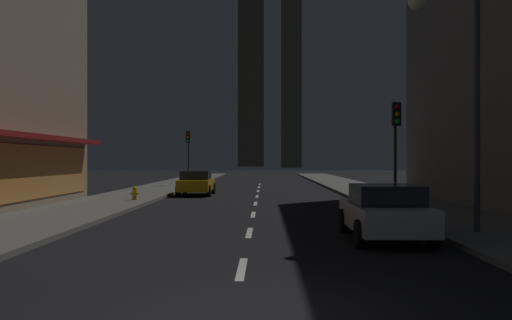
# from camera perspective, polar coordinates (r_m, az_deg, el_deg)

# --- Properties ---
(ground_plane) EXTENTS (78.00, 136.00, 0.10)m
(ground_plane) POSITION_cam_1_polar(r_m,az_deg,el_deg) (39.42, 0.27, -3.10)
(ground_plane) COLOR black
(sidewalk_right) EXTENTS (4.00, 76.00, 0.15)m
(sidewalk_right) POSITION_cam_1_polar(r_m,az_deg,el_deg) (39.95, 10.37, -2.87)
(sidewalk_right) COLOR #605E59
(sidewalk_right) RESTS_ON ground
(sidewalk_left) EXTENTS (4.00, 76.00, 0.15)m
(sidewalk_left) POSITION_cam_1_polar(r_m,az_deg,el_deg) (40.11, -9.79, -2.86)
(sidewalk_left) COLOR #605E59
(sidewalk_left) RESTS_ON ground
(lane_marking_center) EXTENTS (0.16, 43.80, 0.01)m
(lane_marking_center) POSITION_cam_1_polar(r_m,az_deg,el_deg) (26.24, -0.06, -4.55)
(lane_marking_center) COLOR silver
(lane_marking_center) RESTS_ON ground
(skyscraper_distant_tall) EXTENTS (7.81, 5.13, 77.66)m
(skyscraper_distant_tall) POSITION_cam_1_polar(r_m,az_deg,el_deg) (171.01, -0.51, 12.44)
(skyscraper_distant_tall) COLOR brown
(skyscraper_distant_tall) RESTS_ON ground
(skyscraper_distant_mid) EXTENTS (5.14, 8.03, 50.57)m
(skyscraper_distant_mid) POSITION_cam_1_polar(r_m,az_deg,el_deg) (148.85, 3.64, 9.00)
(skyscraper_distant_mid) COLOR #605B48
(skyscraper_distant_mid) RESTS_ON ground
(car_parked_near) EXTENTS (1.98, 4.24, 1.45)m
(car_parked_near) POSITION_cam_1_polar(r_m,az_deg,el_deg) (14.90, 13.20, -5.22)
(car_parked_near) COLOR silver
(car_parked_near) RESTS_ON ground
(car_parked_far) EXTENTS (1.98, 4.24, 1.45)m
(car_parked_far) POSITION_cam_1_polar(r_m,az_deg,el_deg) (32.66, -6.20, -2.36)
(car_parked_far) COLOR gold
(car_parked_far) RESTS_ON ground
(fire_hydrant_far_left) EXTENTS (0.42, 0.30, 0.65)m
(fire_hydrant_far_left) POSITION_cam_1_polar(r_m,az_deg,el_deg) (27.47, -12.46, -3.41)
(fire_hydrant_far_left) COLOR gold
(fire_hydrant_far_left) RESTS_ON sidewalk_left
(traffic_light_near_right) EXTENTS (0.32, 0.48, 4.20)m
(traffic_light_near_right) POSITION_cam_1_polar(r_m,az_deg,el_deg) (21.88, 14.30, 2.88)
(traffic_light_near_right) COLOR #2D2D2D
(traffic_light_near_right) RESTS_ON sidewalk_right
(traffic_light_far_left) EXTENTS (0.32, 0.48, 4.20)m
(traffic_light_far_left) POSITION_cam_1_polar(r_m,az_deg,el_deg) (42.94, -7.04, 1.49)
(traffic_light_far_left) COLOR #2D2D2D
(traffic_light_far_left) RESTS_ON sidewalk_left
(street_lamp_right) EXTENTS (1.96, 0.56, 6.58)m
(street_lamp_right) POSITION_cam_1_polar(r_m,az_deg,el_deg) (16.07, 19.13, 10.65)
(street_lamp_right) COLOR #38383D
(street_lamp_right) RESTS_ON sidewalk_right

